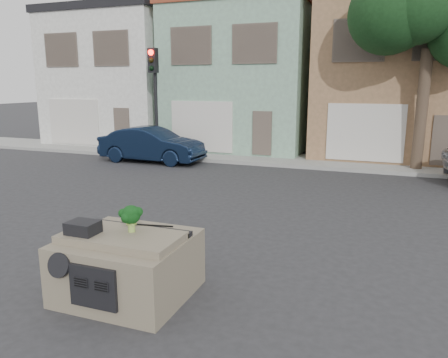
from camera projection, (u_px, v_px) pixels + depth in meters
The scene contains 12 objects.
ground_plane at pixel (201, 237), 10.09m from camera, with size 120.00×120.00×0.00m, color #303033.
sidewalk at pixel (295, 160), 19.67m from camera, with size 40.00×3.00×0.15m, color gray.
townhouse_white at pixel (130, 78), 26.34m from camera, with size 7.20×8.20×7.55m, color silver.
townhouse_mint at pixel (248, 78), 23.74m from camera, with size 7.20×8.20×7.55m, color #84AD92.
townhouse_tan at pixel (396, 77), 21.15m from camera, with size 7.20×8.20×7.55m, color #956E4B.
navy_sedan at pixel (152, 162), 19.73m from camera, with size 1.66×4.75×1.56m, color #0F1C33.
traffic_signal at pixel (155, 104), 20.47m from camera, with size 0.40×0.40×5.10m, color black.
tree_near at pixel (426, 62), 16.41m from camera, with size 4.40×4.00×8.50m, color #133315.
car_dashboard at pixel (128, 263), 7.23m from camera, with size 2.00×1.80×1.12m, color #776C57.
instrument_hump at pixel (83, 228), 6.97m from camera, with size 0.48×0.38×0.20m, color black.
wiper_arm at pixel (153, 225), 7.36m from camera, with size 0.70×0.03×0.02m, color black.
broccoli at pixel (131, 218), 7.04m from camera, with size 0.37×0.37×0.45m, color black.
Camera 1 is at (3.88, -8.76, 3.47)m, focal length 35.00 mm.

